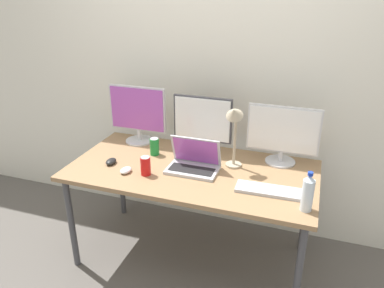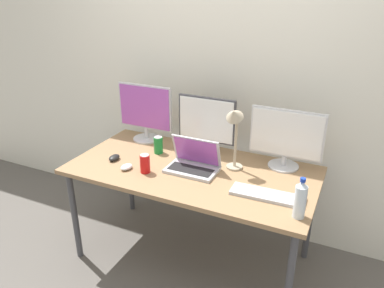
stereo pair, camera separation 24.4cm
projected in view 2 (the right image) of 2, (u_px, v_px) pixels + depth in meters
The scene contains 14 objects.
ground_plane at pixel (192, 256), 2.82m from camera, with size 16.00×16.00×0.00m, color #5B5651.
wall_back at pixel (226, 69), 2.78m from camera, with size 7.00×0.08×2.60m, color silver.
work_desk at pixel (192, 176), 2.54m from camera, with size 1.65×0.83×0.74m.
monitor_left at pixel (145, 111), 2.89m from camera, with size 0.45×0.21×0.44m.
monitor_center at pixel (206, 124), 2.66m from camera, with size 0.43×0.20×0.42m.
monitor_right at pixel (286, 138), 2.46m from camera, with size 0.48×0.21×0.41m.
laptop_silver at pixel (194, 163), 2.48m from camera, with size 0.34×0.22×0.22m.
keyboard_main at pixel (267, 195), 2.19m from camera, with size 0.43×0.13×0.02m, color #B2B2B7.
mouse_by_keyboard at pixel (114, 158), 2.63m from camera, with size 0.06×0.10×0.04m, color black.
mouse_by_laptop at pixel (126, 167), 2.50m from camera, with size 0.07×0.09×0.03m, color silver.
water_bottle at pixel (300, 200), 1.96m from camera, with size 0.06×0.06×0.24m.
soda_can_near_keyboard at pixel (145, 164), 2.45m from camera, with size 0.07×0.07×0.13m.
soda_can_by_laptop at pixel (158, 145), 2.72m from camera, with size 0.07×0.07×0.13m.
desk_lamp at pixel (234, 127), 2.37m from camera, with size 0.11×0.18×0.46m.
Camera 2 is at (0.95, -2.03, 1.90)m, focal length 35.00 mm.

